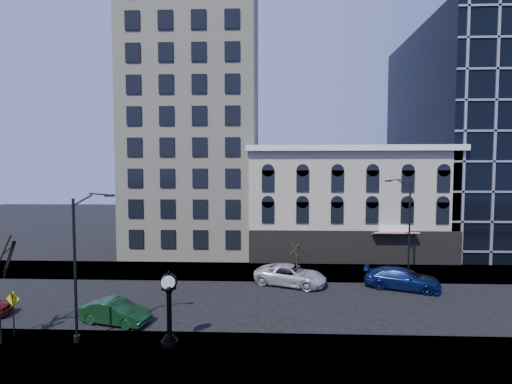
{
  "coord_description": "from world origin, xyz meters",
  "views": [
    {
      "loc": [
        3.04,
        -24.76,
        9.53
      ],
      "look_at": [
        2.0,
        4.0,
        8.0
      ],
      "focal_mm": 24.0,
      "sensor_mm": 36.0,
      "label": 1
    }
  ],
  "objects_px": {
    "warning_sign": "(13,306)",
    "car_near_b": "(116,312)",
    "street_clock": "(169,312)",
    "street_lamp_near": "(86,228)"
  },
  "relations": [
    {
      "from": "warning_sign",
      "to": "car_near_b",
      "type": "distance_m",
      "value": 5.56
    },
    {
      "from": "street_clock",
      "to": "warning_sign",
      "type": "xyz_separation_m",
      "value": [
        -9.25,
        0.6,
        -0.04
      ]
    },
    {
      "from": "street_clock",
      "to": "warning_sign",
      "type": "relative_size",
      "value": 1.55
    },
    {
      "from": "street_clock",
      "to": "warning_sign",
      "type": "distance_m",
      "value": 9.27
    },
    {
      "from": "street_clock",
      "to": "street_lamp_near",
      "type": "bearing_deg",
      "value": 158.49
    },
    {
      "from": "warning_sign",
      "to": "car_near_b",
      "type": "height_order",
      "value": "warning_sign"
    },
    {
      "from": "street_clock",
      "to": "car_near_b",
      "type": "bearing_deg",
      "value": 128.17
    },
    {
      "from": "car_near_b",
      "to": "warning_sign",
      "type": "bearing_deg",
      "value": 127.86
    },
    {
      "from": "street_lamp_near",
      "to": "car_near_b",
      "type": "relative_size",
      "value": 1.92
    },
    {
      "from": "street_clock",
      "to": "warning_sign",
      "type": "height_order",
      "value": "street_clock"
    }
  ]
}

